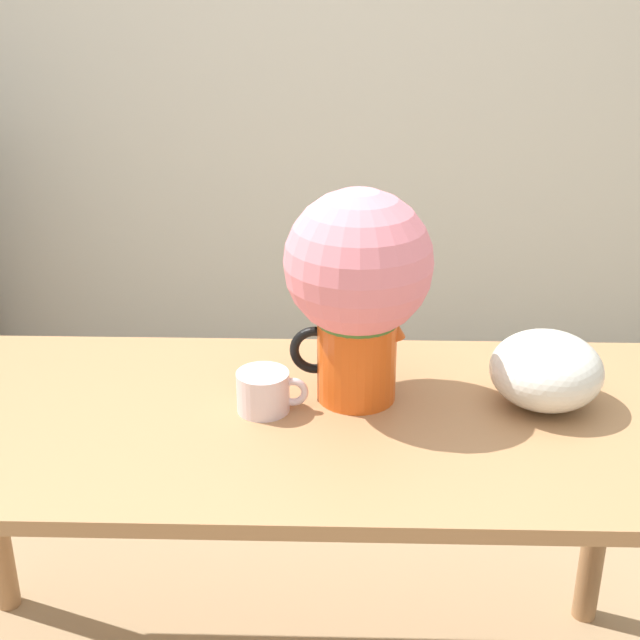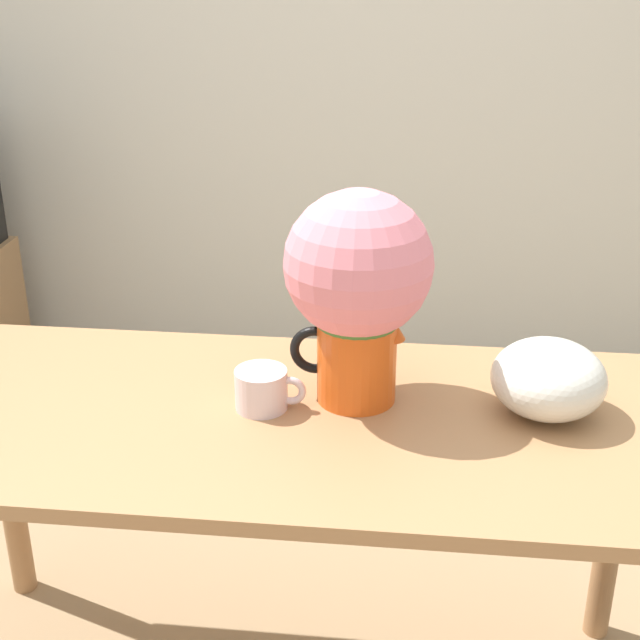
# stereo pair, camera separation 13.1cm
# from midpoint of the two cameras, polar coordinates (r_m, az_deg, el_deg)

# --- Properties ---
(wall_back) EXTENTS (8.00, 0.05, 2.60)m
(wall_back) POSITION_cam_midpoint_polar(r_m,az_deg,el_deg) (3.31, -1.24, 18.44)
(wall_back) COLOR silver
(wall_back) RESTS_ON ground_plane
(table) EXTENTS (1.60, 0.70, 0.74)m
(table) POSITION_cam_midpoint_polar(r_m,az_deg,el_deg) (1.79, -4.54, -8.92)
(table) COLOR #A3754C
(table) RESTS_ON ground_plane
(flower_vase) EXTENTS (0.29, 0.29, 0.43)m
(flower_vase) POSITION_cam_midpoint_polar(r_m,az_deg,el_deg) (1.69, 0.25, 2.45)
(flower_vase) COLOR #E05619
(flower_vase) RESTS_ON table
(coffee_mug) EXTENTS (0.14, 0.10, 0.08)m
(coffee_mug) POSITION_cam_midpoint_polar(r_m,az_deg,el_deg) (1.74, -5.72, -4.61)
(coffee_mug) COLOR silver
(coffee_mug) RESTS_ON table
(white_bowl) EXTENTS (0.22, 0.22, 0.15)m
(white_bowl) POSITION_cam_midpoint_polar(r_m,az_deg,el_deg) (1.78, 12.26, -3.20)
(white_bowl) COLOR silver
(white_bowl) RESTS_ON table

